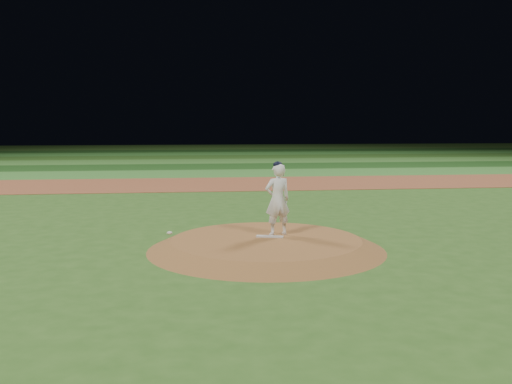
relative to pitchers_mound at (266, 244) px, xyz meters
name	(u,v)px	position (x,y,z in m)	size (l,w,h in m)	color
ground	(266,249)	(0.00, 0.00, -0.12)	(120.00, 120.00, 0.00)	#2E581C
infield_dirt_band	(226,184)	(0.00, 14.00, -0.12)	(70.00, 6.00, 0.02)	brown
outfield_stripe_0	(220,173)	(0.00, 19.50, -0.12)	(70.00, 5.00, 0.02)	#34732A
outfield_stripe_1	(215,167)	(0.00, 24.50, -0.12)	(70.00, 5.00, 0.02)	#184114
outfield_stripe_2	(212,161)	(0.00, 29.50, -0.12)	(70.00, 5.00, 0.02)	#377229
outfield_stripe_3	(210,157)	(0.00, 34.50, -0.12)	(70.00, 5.00, 0.02)	#254F19
outfield_stripe_4	(208,154)	(0.00, 39.50, -0.12)	(70.00, 5.00, 0.02)	#2E6D27
outfield_stripe_5	(206,151)	(0.00, 44.50, -0.12)	(70.00, 5.00, 0.02)	#184014
pitchers_mound	(266,244)	(0.00, 0.00, 0.00)	(5.50, 5.50, 0.25)	brown
pitching_rubber	(270,236)	(0.11, 0.19, 0.14)	(0.64, 0.16, 0.03)	beige
rosin_bag	(170,233)	(-2.24, 0.80, 0.16)	(0.14, 0.14, 0.08)	silver
pitcher_on_mound	(278,199)	(0.33, 0.43, 1.00)	(0.70, 0.54, 1.77)	white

